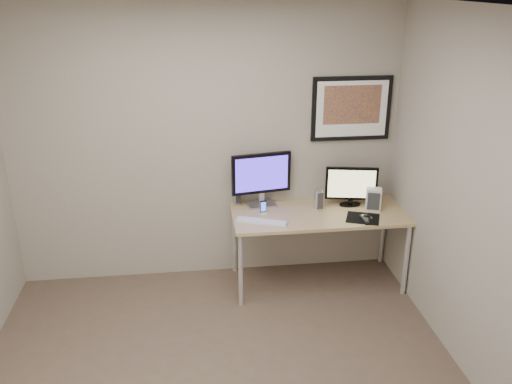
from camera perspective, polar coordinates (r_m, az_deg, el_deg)
room at (r=3.74m, az=-4.61°, el=4.35°), size 3.60×3.60×3.60m
desk at (r=5.07m, az=6.59°, el=-2.85°), size 1.60×0.70×0.73m
framed_art at (r=5.16m, az=10.01°, el=8.65°), size 0.75×0.04×0.60m
monitor_large at (r=5.06m, az=0.56°, el=1.57°), size 0.57×0.22×0.52m
monitor_tv at (r=5.17m, az=10.00°, el=0.69°), size 0.48×0.15×0.38m
speaker_left at (r=5.17m, az=-2.05°, el=-0.39°), size 0.08×0.08×0.17m
speaker_right at (r=5.08m, az=6.57°, el=-0.81°), size 0.09×0.09×0.19m
phone_dock at (r=4.96m, az=0.77°, el=-1.61°), size 0.07×0.07×0.13m
keyboard at (r=4.81m, az=0.57°, el=-3.13°), size 0.48×0.29×0.02m
mousepad at (r=4.98m, az=11.18°, el=-2.72°), size 0.36×0.34×0.00m
mouse at (r=4.98m, az=11.61°, el=-2.52°), size 0.08×0.11×0.03m
remote at (r=4.93m, az=11.41°, el=-2.87°), size 0.05×0.19×0.02m
fan_unit at (r=5.14m, az=12.26°, el=-0.76°), size 0.16×0.14×0.21m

